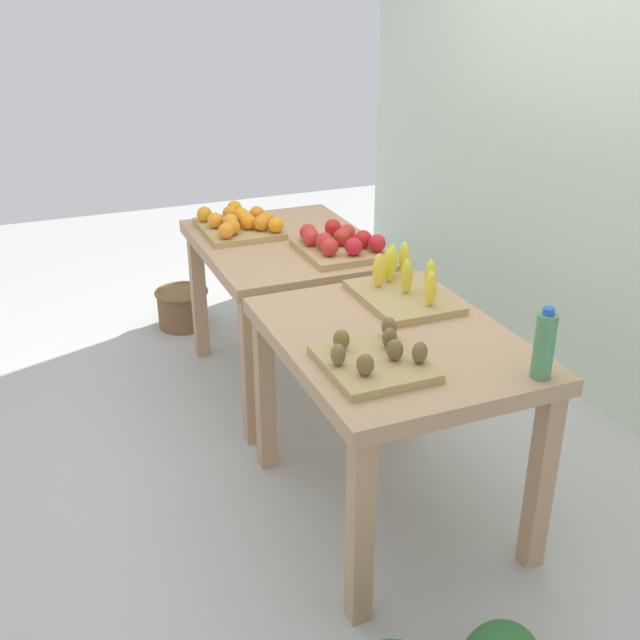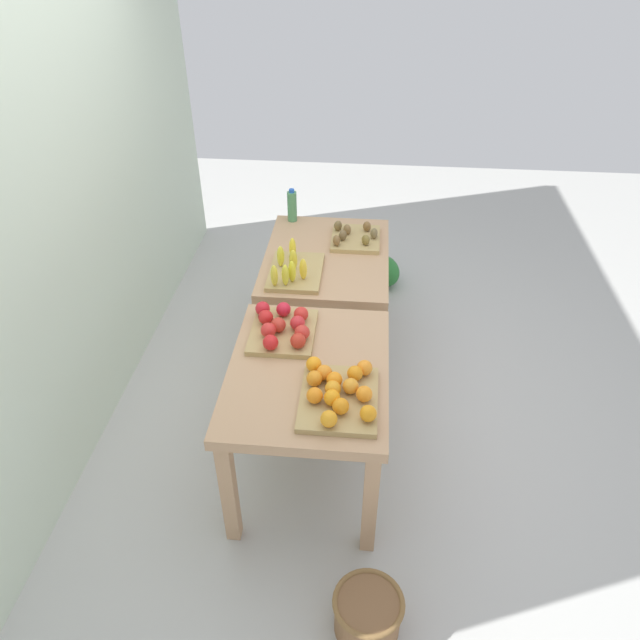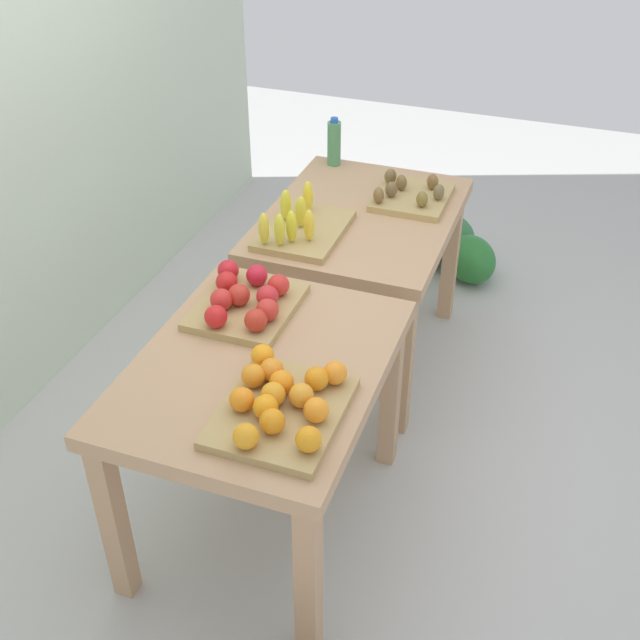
# 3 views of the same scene
# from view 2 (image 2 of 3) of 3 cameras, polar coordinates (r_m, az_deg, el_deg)

# --- Properties ---
(ground_plane) EXTENTS (8.00, 8.00, 0.00)m
(ground_plane) POSITION_cam_2_polar(r_m,az_deg,el_deg) (3.89, -0.11, -7.65)
(ground_plane) COLOR #B2B2AD
(back_wall) EXTENTS (4.40, 0.12, 3.00)m
(back_wall) POSITION_cam_2_polar(r_m,az_deg,el_deg) (3.43, -23.85, 12.77)
(back_wall) COLOR beige
(back_wall) RESTS_ON ground_plane
(display_table_left) EXTENTS (1.04, 0.80, 0.76)m
(display_table_left) POSITION_cam_2_polar(r_m,az_deg,el_deg) (3.04, -1.12, -6.23)
(display_table_left) COLOR tan
(display_table_left) RESTS_ON ground_plane
(display_table_right) EXTENTS (1.04, 0.80, 0.76)m
(display_table_right) POSITION_cam_2_polar(r_m,az_deg,el_deg) (3.93, 0.64, 4.92)
(display_table_right) COLOR tan
(display_table_right) RESTS_ON ground_plane
(orange_bin) EXTENTS (0.45, 0.37, 0.11)m
(orange_bin) POSITION_cam_2_polar(r_m,az_deg,el_deg) (2.77, 1.80, -6.99)
(orange_bin) COLOR tan
(orange_bin) RESTS_ON display_table_left
(apple_bin) EXTENTS (0.42, 0.36, 0.11)m
(apple_bin) POSITION_cam_2_polar(r_m,az_deg,el_deg) (3.15, -3.58, -0.73)
(apple_bin) COLOR tan
(apple_bin) RESTS_ON display_table_left
(banana_crate) EXTENTS (0.44, 0.32, 0.17)m
(banana_crate) POSITION_cam_2_polar(r_m,az_deg,el_deg) (3.63, -2.56, 4.85)
(banana_crate) COLOR tan
(banana_crate) RESTS_ON display_table_right
(kiwi_bin) EXTENTS (0.36, 0.32, 0.10)m
(kiwi_bin) POSITION_cam_2_polar(r_m,az_deg,el_deg) (4.02, 3.37, 7.96)
(kiwi_bin) COLOR tan
(kiwi_bin) RESTS_ON display_table_right
(water_bottle) EXTENTS (0.07, 0.07, 0.24)m
(water_bottle) POSITION_cam_2_polar(r_m,az_deg,el_deg) (4.24, -2.70, 10.88)
(water_bottle) COLOR #4C8C59
(water_bottle) RESTS_ON display_table_right
(watermelon_pile) EXTENTS (0.64, 0.69, 0.26)m
(watermelon_pile) POSITION_cam_2_polar(r_m,az_deg,el_deg) (5.00, 4.39, 5.31)
(watermelon_pile) COLOR #2A673A
(watermelon_pile) RESTS_ON ground_plane
(wicker_basket) EXTENTS (0.32, 0.32, 0.23)m
(wicker_basket) POSITION_cam_2_polar(r_m,az_deg,el_deg) (2.92, 4.59, -26.29)
(wicker_basket) COLOR brown
(wicker_basket) RESTS_ON ground_plane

